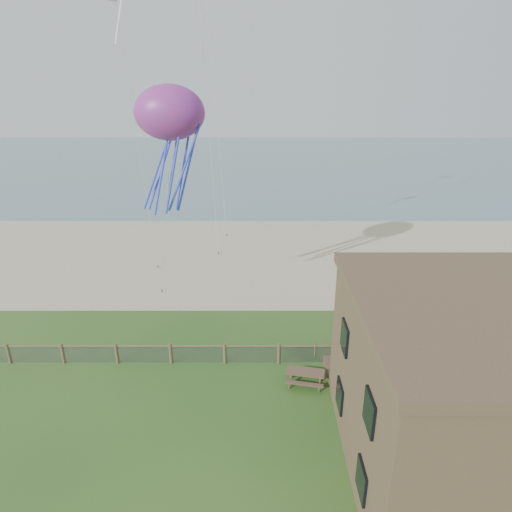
{
  "coord_description": "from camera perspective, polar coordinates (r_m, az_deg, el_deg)",
  "views": [
    {
      "loc": [
        1.73,
        -15.37,
        15.14
      ],
      "look_at": [
        1.73,
        8.0,
        5.65
      ],
      "focal_mm": 32.0,
      "sensor_mm": 36.0,
      "label": 1
    }
  ],
  "objects": [
    {
      "name": "ground",
      "position": [
        21.65,
        -4.97,
        -22.39
      ],
      "size": [
        160.0,
        160.0,
        0.0
      ],
      "primitive_type": "plane",
      "color": "#234E1A",
      "rests_on": "ground"
    },
    {
      "name": "sand_beach",
      "position": [
        40.36,
        -2.46,
        0.05
      ],
      "size": [
        72.0,
        20.0,
        0.02
      ],
      "primitive_type": "cube",
      "color": "tan",
      "rests_on": "ground"
    },
    {
      "name": "ocean",
      "position": [
        82.79,
        -1.23,
        11.56
      ],
      "size": [
        160.0,
        68.0,
        0.02
      ],
      "primitive_type": "cube",
      "color": "slate",
      "rests_on": "ground"
    },
    {
      "name": "chainlink_fence",
      "position": [
        25.94,
        -3.92,
        -12.19
      ],
      "size": [
        36.2,
        0.2,
        1.25
      ],
      "primitive_type": null,
      "color": "brown",
      "rests_on": "ground"
    },
    {
      "name": "motel_deck",
      "position": [
        27.64,
        24.71,
        -12.82
      ],
      "size": [
        15.0,
        2.0,
        0.5
      ],
      "primitive_type": "cube",
      "color": "brown",
      "rests_on": "ground"
    },
    {
      "name": "picnic_table",
      "position": [
        24.64,
        6.17,
        -14.76
      ],
      "size": [
        2.21,
        1.84,
        0.83
      ],
      "primitive_type": null,
      "rotation": [
        0.0,
        0.0,
        -0.2
      ],
      "color": "brown",
      "rests_on": "ground"
    },
    {
      "name": "octopus_kite",
      "position": [
        27.96,
        -10.46,
        13.09
      ],
      "size": [
        4.12,
        3.15,
        7.84
      ],
      "primitive_type": null,
      "rotation": [
        0.0,
        0.0,
        0.13
      ],
      "color": "#FE2828"
    },
    {
      "name": "kite_white",
      "position": [
        32.01,
        -17.2,
        27.63
      ],
      "size": [
        2.18,
        1.86,
        2.91
      ],
      "primitive_type": null,
      "rotation": [
        0.44,
        0.0,
        1.13
      ],
      "color": "silver"
    }
  ]
}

